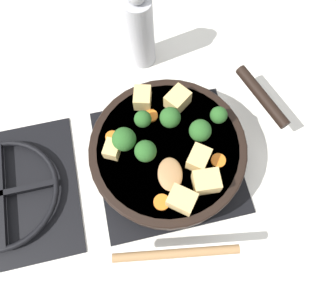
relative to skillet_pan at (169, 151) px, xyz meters
The scene contains 22 objects.
ground_plane 0.06m from the skillet_pan, 108.11° to the left, with size 2.40×2.40×0.00m, color white.
front_burner_grate 0.05m from the skillet_pan, 108.11° to the left, with size 0.31×0.31×0.03m.
rear_burner_grate 0.37m from the skillet_pan, 90.10° to the left, with size 0.31×0.31×0.03m.
skillet_pan is the anchor object (origin of this frame).
wooden_spoon 0.14m from the skillet_pan, behind, with size 0.21×0.22×0.02m.
tofu_cube_center_large 0.11m from the skillet_pan, 151.08° to the right, with size 0.05×0.04×0.04m, color #DBB770.
tofu_cube_near_handle 0.08m from the skillet_pan, 131.96° to the right, with size 0.05×0.04×0.04m, color #DBB770.
tofu_cube_east_chunk 0.12m from the skillet_pan, 82.72° to the left, with size 0.04×0.03×0.03m, color #DBB770.
tofu_cube_west_chunk 0.12m from the skillet_pan, 15.38° to the left, with size 0.04×0.03×0.03m, color #DBB770.
tofu_cube_back_piece 0.11m from the skillet_pan, 23.48° to the right, with size 0.05×0.04×0.04m, color #DBB770.
tofu_cube_front_piece 0.12m from the skillet_pan, behind, with size 0.05×0.04×0.04m, color #DBB770.
broccoli_floret_near_spoon 0.07m from the skillet_pan, 15.76° to the right, with size 0.04×0.04×0.05m.
broccoli_floret_center_top 0.08m from the skillet_pan, 82.89° to the right, with size 0.04×0.04×0.05m.
broccoli_floret_east_rim 0.09m from the skillet_pan, 33.87° to the left, with size 0.04×0.04×0.04m.
broccoli_floret_west_rim 0.07m from the skillet_pan, 101.51° to the left, with size 0.04×0.04×0.05m.
broccoli_floret_north_edge 0.13m from the skillet_pan, 72.83° to the right, with size 0.04×0.04×0.04m.
broccoli_floret_south_cluster 0.10m from the skillet_pan, 74.79° to the left, with size 0.05×0.05×0.05m.
carrot_slice_orange_thin 0.12m from the skillet_pan, 67.39° to the left, with size 0.03×0.03×0.01m, color orange.
carrot_slice_near_center 0.11m from the skillet_pan, 120.24° to the right, with size 0.03×0.03×0.01m, color orange.
carrot_slice_edge_slice 0.12m from the skillet_pan, 160.27° to the left, with size 0.03×0.03×0.01m, color orange.
carrot_slice_under_broccoli 0.08m from the skillet_pan, 15.65° to the left, with size 0.03×0.03×0.01m, color orange.
pepper_mill 0.29m from the skillet_pan, ahead, with size 0.06×0.06×0.23m.
Camera 1 is at (-0.23, 0.05, 0.70)m, focal length 35.00 mm.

